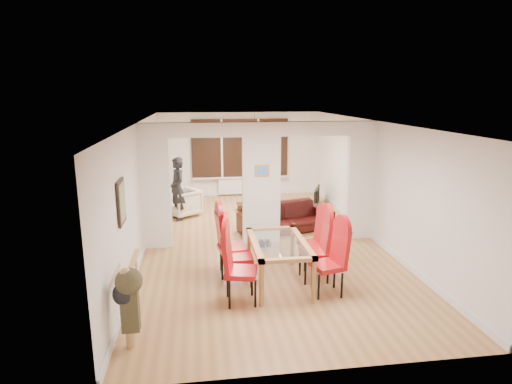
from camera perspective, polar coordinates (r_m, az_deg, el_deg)
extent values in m
cube|color=#A97544|center=(9.42, 0.69, -6.65)|extent=(5.00, 9.00, 0.01)
cube|color=white|center=(9.07, 0.71, 1.11)|extent=(5.00, 0.18, 2.60)
cube|color=black|center=(13.38, -2.14, 5.87)|extent=(3.00, 0.08, 1.80)
cube|color=white|center=(13.55, -2.08, 0.81)|extent=(1.40, 0.08, 0.50)
sphere|color=orange|center=(12.22, -0.20, 8.25)|extent=(0.36, 0.36, 0.36)
cube|color=gray|center=(6.66, -17.52, -1.28)|extent=(0.04, 0.52, 0.67)
cube|color=#4C8CD8|center=(8.91, 0.81, 2.86)|extent=(0.30, 0.03, 0.25)
imported|color=black|center=(10.11, 4.01, -3.38)|extent=(2.35, 1.43, 0.64)
imported|color=beige|center=(11.43, -9.75, -1.41)|extent=(1.08, 1.08, 0.72)
imported|color=black|center=(11.01, -10.42, 0.42)|extent=(0.69, 0.57, 1.61)
imported|color=black|center=(12.49, 7.80, -0.54)|extent=(0.90, 0.42, 0.53)
cylinder|color=#143F19|center=(11.73, 0.55, -0.91)|extent=(0.06, 0.06, 0.26)
imported|color=black|center=(11.72, -0.47, -1.45)|extent=(0.20, 0.20, 0.05)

